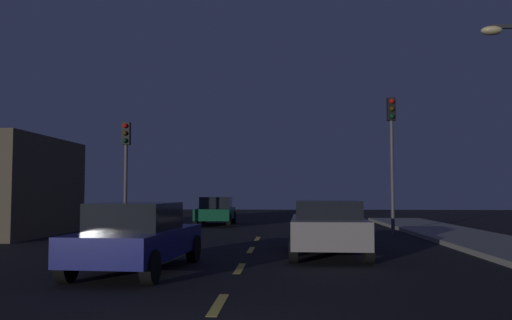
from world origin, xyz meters
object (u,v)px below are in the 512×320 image
Objects in this scene: traffic_signal_right at (392,140)px; car_adjacent_lane at (138,237)px; traffic_signal_left at (126,155)px; car_oncoming_far at (216,211)px; car_stopped_ahead at (328,227)px.

traffic_signal_right is 1.21× the size of car_adjacent_lane.
traffic_signal_left is at bearing 108.43° from car_adjacent_lane.
traffic_signal_right reaches higher than traffic_signal_left.
car_oncoming_far is (2.83, 6.36, -2.44)m from traffic_signal_left.
car_oncoming_far is at bearing 140.69° from traffic_signal_right.
traffic_signal_right is 1.16× the size of car_stopped_ahead.
car_oncoming_far is at bearing 65.97° from traffic_signal_left.
traffic_signal_left is 1.01× the size of car_adjacent_lane.
traffic_signal_left reaches higher than car_adjacent_lane.
car_stopped_ahead is 1.05× the size of car_adjacent_lane.
car_stopped_ahead is 13.75m from car_oncoming_far.
traffic_signal_left is 0.83× the size of traffic_signal_right.
traffic_signal_left reaches higher than car_stopped_ahead.
car_adjacent_lane is (-4.28, -3.23, -0.02)m from car_stopped_ahead.
traffic_signal_right is at bearing 65.03° from car_stopped_ahead.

